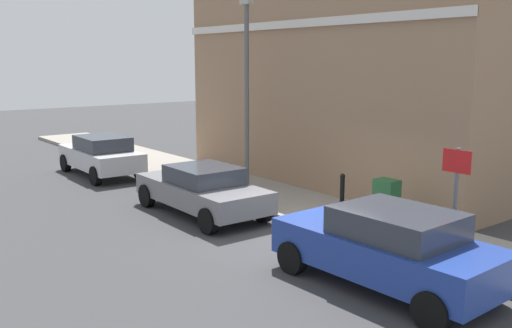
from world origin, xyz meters
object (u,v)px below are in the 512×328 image
object	(u,v)px
lamppost	(247,86)
bollard_near_cabinet	(342,192)
utility_cabinet	(386,205)
car_blue	(388,246)
car_grey	(202,189)
car_silver	(101,155)
street_sign	(456,189)

from	to	relation	value
lamppost	bollard_near_cabinet	bearing A→B (deg)	-86.54
utility_cabinet	car_blue	bearing A→B (deg)	-140.27
car_grey	utility_cabinet	distance (m)	4.81
car_blue	car_grey	xyz separation A→B (m)	(0.06, 6.25, -0.08)
car_grey	utility_cabinet	world-z (taller)	car_grey
car_silver	utility_cabinet	xyz separation A→B (m)	(2.56, -10.67, -0.07)
car_silver	street_sign	xyz separation A→B (m)	(1.51, -13.14, 0.91)
car_blue	bollard_near_cabinet	size ratio (longest dim) A/B	4.08
car_grey	street_sign	world-z (taller)	street_sign
car_grey	lamppost	distance (m)	3.77
car_blue	lamppost	size ratio (longest dim) A/B	0.74
car_grey	utility_cabinet	size ratio (longest dim) A/B	3.76
car_blue	street_sign	xyz separation A→B (m)	(1.55, -0.30, 0.89)
car_silver	utility_cabinet	world-z (taller)	car_silver
car_blue	lamppost	distance (m)	8.27
utility_cabinet	bollard_near_cabinet	world-z (taller)	utility_cabinet
car_blue	car_silver	bearing A→B (deg)	-1.81
car_silver	bollard_near_cabinet	world-z (taller)	car_silver
street_sign	car_grey	bearing A→B (deg)	102.84
car_silver	bollard_near_cabinet	bearing A→B (deg)	-162.55
car_silver	utility_cabinet	bearing A→B (deg)	-165.27
car_silver	lamppost	distance (m)	6.42
utility_cabinet	car_silver	bearing A→B (deg)	103.51
street_sign	lamppost	xyz separation A→B (m)	(0.93, 7.77, 1.64)
car_grey	lamppost	xyz separation A→B (m)	(2.42, 1.23, 2.61)
street_sign	utility_cabinet	bearing A→B (deg)	66.84
car_blue	car_silver	world-z (taller)	car_blue
car_grey	bollard_near_cabinet	bearing A→B (deg)	-133.23
utility_cabinet	lamppost	world-z (taller)	lamppost
car_silver	street_sign	bearing A→B (deg)	-172.24
bollard_near_cabinet	lamppost	xyz separation A→B (m)	(-0.23, 3.79, 2.60)
car_grey	car_silver	distance (m)	6.59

